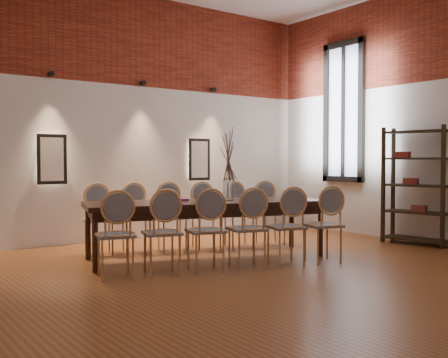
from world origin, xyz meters
TOP-DOWN VIEW (x-y plane):
  - floor at (0.00, 0.00)m, footprint 7.00×7.00m
  - wall_back at (0.00, 3.55)m, footprint 7.00×0.10m
  - brick_band_back at (0.00, 3.48)m, footprint 7.00×0.02m
  - niche_left at (-1.30, 3.45)m, footprint 0.36×0.06m
  - niche_right at (1.30, 3.45)m, footprint 0.36×0.06m
  - spot_fixture_left at (-1.30, 3.42)m, footprint 0.08×0.10m
  - spot_fixture_mid at (0.20, 3.42)m, footprint 0.08×0.10m
  - spot_fixture_right at (1.60, 3.42)m, footprint 0.08×0.10m
  - window_glass at (3.46, 2.00)m, footprint 0.02×0.78m
  - window_frame at (3.44, 2.00)m, footprint 0.08×0.90m
  - window_mullion at (3.44, 2.00)m, footprint 0.06×0.06m
  - dining_table at (0.05, 1.36)m, footprint 3.25×1.82m
  - chair_near_a at (-1.41, 0.97)m, footprint 0.55×0.55m
  - chair_near_b at (-0.91, 0.83)m, footprint 0.55×0.55m
  - chair_near_c at (-0.42, 0.68)m, footprint 0.55×0.55m
  - chair_near_d at (0.08, 0.54)m, footprint 0.55×0.55m
  - chair_near_e at (0.57, 0.40)m, footprint 0.55×0.55m
  - chair_near_f at (1.07, 0.25)m, footprint 0.55×0.55m
  - chair_far_a at (-0.98, 2.47)m, footprint 0.55×0.55m
  - chair_far_b at (-0.48, 2.32)m, footprint 0.55×0.55m
  - chair_far_c at (0.01, 2.18)m, footprint 0.55×0.55m
  - chair_far_d at (0.51, 2.04)m, footprint 0.55×0.55m
  - chair_far_e at (1.01, 1.89)m, footprint 0.55×0.55m
  - chair_far_f at (1.50, 1.75)m, footprint 0.55×0.55m
  - vase at (0.35, 1.27)m, footprint 0.14×0.14m
  - dried_branches at (0.35, 1.27)m, footprint 0.50×0.50m
  - bowl at (-0.47, 1.46)m, footprint 0.24×0.24m
  - book at (-0.25, 1.59)m, footprint 0.30×0.25m
  - shelving_rack at (3.28, 0.40)m, footprint 0.52×1.04m

SIDE VIEW (x-z plane):
  - floor at x=0.00m, z-range -0.02..0.00m
  - dining_table at x=0.05m, z-range 0.00..0.75m
  - chair_near_a at x=-1.41m, z-range 0.00..0.94m
  - chair_near_b at x=-0.91m, z-range 0.00..0.94m
  - chair_near_c at x=-0.42m, z-range 0.00..0.94m
  - chair_near_d at x=0.08m, z-range 0.00..0.94m
  - chair_near_e at x=0.57m, z-range 0.00..0.94m
  - chair_near_f at x=1.07m, z-range 0.00..0.94m
  - chair_far_a at x=-0.98m, z-range 0.00..0.94m
  - chair_far_b at x=-0.48m, z-range 0.00..0.94m
  - chair_far_c at x=0.01m, z-range 0.00..0.94m
  - chair_far_d at x=0.51m, z-range 0.00..0.94m
  - chair_far_e at x=1.01m, z-range 0.00..0.94m
  - chair_far_f at x=1.50m, z-range 0.00..0.94m
  - book at x=-0.25m, z-range 0.75..0.78m
  - bowl at x=-0.47m, z-range 0.75..0.93m
  - vase at x=0.35m, z-range 0.75..1.05m
  - shelving_rack at x=3.28m, z-range 0.00..1.80m
  - niche_left at x=-1.30m, z-range 0.97..1.63m
  - niche_right at x=1.30m, z-range 0.97..1.63m
  - dried_branches at x=0.35m, z-range 1.00..1.70m
  - wall_back at x=0.00m, z-range 0.00..4.00m
  - window_glass at x=3.46m, z-range 0.96..3.34m
  - window_frame at x=3.44m, z-range 0.90..3.40m
  - window_mullion at x=3.44m, z-range 0.95..3.35m
  - spot_fixture_left at x=-1.30m, z-range 2.51..2.59m
  - spot_fixture_mid at x=0.20m, z-range 2.51..2.59m
  - spot_fixture_right at x=1.60m, z-range 2.51..2.59m
  - brick_band_back at x=0.00m, z-range 2.50..4.00m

